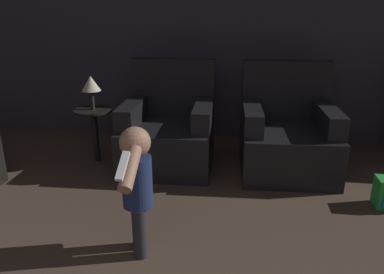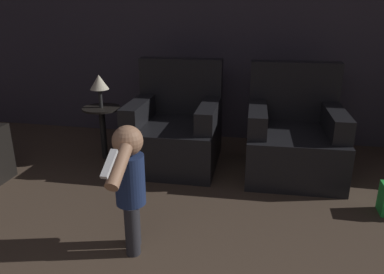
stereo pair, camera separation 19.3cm
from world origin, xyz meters
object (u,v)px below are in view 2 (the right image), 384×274
at_px(armchair_right, 293,138).
at_px(person_toddler, 129,180).
at_px(armchair_left, 175,130).
at_px(lamp, 99,83).

distance_m(armchair_right, person_toddler, 1.79).
distance_m(armchair_left, person_toddler, 1.46).
relative_size(armchair_right, lamp, 3.05).
xyz_separation_m(person_toddler, lamp, (-0.81, 1.39, 0.29)).
relative_size(armchair_right, person_toddler, 1.18).
xyz_separation_m(armchair_left, person_toddler, (0.08, -1.45, 0.16)).
bearing_deg(armchair_right, armchair_left, 177.76).
bearing_deg(person_toddler, armchair_left, -13.81).
height_order(armchair_left, person_toddler, armchair_left).
xyz_separation_m(armchair_left, armchair_right, (1.11, -0.00, 0.00)).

